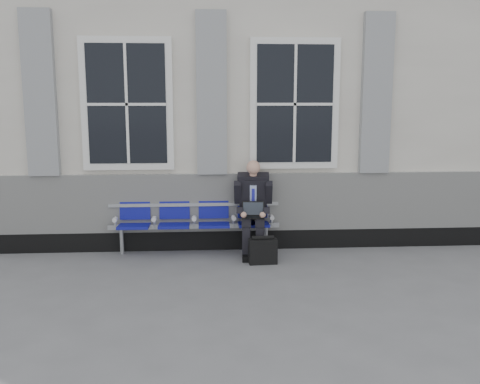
{
  "coord_description": "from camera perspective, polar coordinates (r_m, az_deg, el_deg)",
  "views": [
    {
      "loc": [
        -1.0,
        -6.65,
        2.34
      ],
      "look_at": [
        -0.51,
        0.9,
        1.01
      ],
      "focal_mm": 40.0,
      "sensor_mm": 36.0,
      "label": 1
    }
  ],
  "objects": [
    {
      "name": "station_building",
      "position": [
        10.17,
        1.85,
        9.31
      ],
      "size": [
        14.4,
        4.4,
        4.49
      ],
      "color": "silver",
      "rests_on": "ground"
    },
    {
      "name": "bench",
      "position": [
        8.17,
        -4.91,
        -2.69
      ],
      "size": [
        2.6,
        0.47,
        0.91
      ],
      "color": "#9EA0A3",
      "rests_on": "ground"
    },
    {
      "name": "briefcase",
      "position": [
        7.68,
        2.45,
        -6.28
      ],
      "size": [
        0.41,
        0.19,
        0.41
      ],
      "color": "black",
      "rests_on": "ground"
    },
    {
      "name": "ground",
      "position": [
        7.12,
        4.63,
        -9.24
      ],
      "size": [
        70.0,
        70.0,
        0.0
      ],
      "primitive_type": "plane",
      "color": "slate",
      "rests_on": "ground"
    },
    {
      "name": "businessman",
      "position": [
        8.02,
        1.41,
        -1.28
      ],
      "size": [
        0.6,
        0.8,
        1.43
      ],
      "color": "black",
      "rests_on": "ground"
    }
  ]
}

